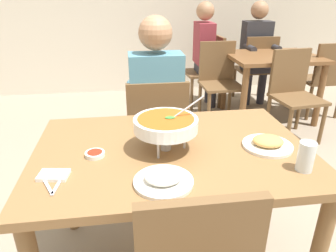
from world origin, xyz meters
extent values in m
cube|color=brown|center=(0.00, 0.00, 0.74)|extent=(1.32, 0.90, 0.04)
cylinder|color=brown|center=(-0.60, 0.39, 0.36)|extent=(0.07, 0.07, 0.72)
cylinder|color=brown|center=(0.60, 0.39, 0.36)|extent=(0.07, 0.07, 0.72)
cube|color=brown|center=(0.00, 0.83, 0.43)|extent=(0.44, 0.44, 0.03)
cube|color=brown|center=(0.00, 0.63, 0.68)|extent=(0.42, 0.04, 0.45)
cylinder|color=brown|center=(0.19, 1.02, 0.21)|extent=(0.04, 0.04, 0.42)
cylinder|color=brown|center=(-0.19, 1.02, 0.21)|extent=(0.04, 0.04, 0.42)
cylinder|color=brown|center=(0.19, 0.64, 0.21)|extent=(0.04, 0.04, 0.42)
cylinder|color=brown|center=(-0.19, 0.64, 0.21)|extent=(0.04, 0.04, 0.42)
cylinder|color=#2D2D38|center=(0.10, 0.85, 0.23)|extent=(0.10, 0.10, 0.45)
cylinder|color=#2D2D38|center=(-0.10, 0.85, 0.23)|extent=(0.10, 0.10, 0.45)
cube|color=#2D2D38|center=(0.00, 0.81, 0.51)|extent=(0.32, 0.32, 0.12)
cube|color=teal|center=(0.00, 0.73, 0.82)|extent=(0.36, 0.20, 0.50)
sphere|color=#A57756|center=(0.00, 0.73, 1.20)|extent=(0.22, 0.22, 0.22)
cylinder|color=teal|center=(0.16, 0.93, 0.77)|extent=(0.08, 0.28, 0.08)
cylinder|color=teal|center=(-0.16, 0.93, 0.77)|extent=(0.08, 0.28, 0.08)
cylinder|color=silver|center=(0.06, -0.01, 0.81)|extent=(0.01, 0.01, 0.10)
cylinder|color=silver|center=(-0.08, 0.07, 0.81)|extent=(0.01, 0.01, 0.10)
cylinder|color=silver|center=(-0.08, -0.09, 0.81)|extent=(0.01, 0.01, 0.10)
torus|color=silver|center=(-0.03, -0.01, 0.86)|extent=(0.21, 0.21, 0.01)
cylinder|color=#B2B2B7|center=(-0.03, -0.01, 0.77)|extent=(0.05, 0.05, 0.04)
cone|color=orange|center=(-0.03, -0.01, 0.81)|extent=(0.02, 0.02, 0.04)
cylinder|color=white|center=(-0.03, -0.01, 0.89)|extent=(0.30, 0.30, 0.06)
cylinder|color=#B75119|center=(-0.03, -0.01, 0.91)|extent=(0.26, 0.26, 0.01)
ellipsoid|color=#388433|center=(-0.01, -0.01, 0.92)|extent=(0.05, 0.03, 0.01)
cylinder|color=silver|center=(0.06, 0.01, 0.95)|extent=(0.18, 0.01, 0.13)
cylinder|color=white|center=(-0.08, -0.29, 0.76)|extent=(0.24, 0.24, 0.01)
ellipsoid|color=white|center=(-0.08, -0.29, 0.79)|extent=(0.15, 0.13, 0.04)
cylinder|color=white|center=(0.46, -0.05, 0.76)|extent=(0.24, 0.24, 0.01)
ellipsoid|color=tan|center=(0.46, -0.05, 0.79)|extent=(0.15, 0.13, 0.04)
cylinder|color=white|center=(-0.36, -0.03, 0.77)|extent=(0.09, 0.09, 0.02)
cylinder|color=maroon|center=(-0.36, -0.03, 0.77)|extent=(0.07, 0.07, 0.01)
cube|color=white|center=(-0.52, -0.18, 0.76)|extent=(0.13, 0.10, 0.02)
cube|color=silver|center=(-0.54, -0.23, 0.76)|extent=(0.09, 0.16, 0.01)
cube|color=silver|center=(-0.49, -0.23, 0.76)|extent=(0.04, 0.17, 0.01)
cylinder|color=silver|center=(0.52, -0.27, 0.82)|extent=(0.07, 0.07, 0.13)
cylinder|color=orange|center=(0.52, -0.27, 0.80)|extent=(0.06, 0.06, 0.08)
cube|color=brown|center=(1.48, 2.05, 0.74)|extent=(1.00, 0.80, 0.04)
cylinder|color=brown|center=(1.04, 1.71, 0.36)|extent=(0.07, 0.07, 0.72)
cylinder|color=brown|center=(1.92, 1.71, 0.36)|extent=(0.07, 0.07, 0.72)
cylinder|color=brown|center=(1.04, 2.39, 0.36)|extent=(0.07, 0.07, 0.72)
cylinder|color=brown|center=(1.92, 2.39, 0.36)|extent=(0.07, 0.07, 0.72)
cube|color=brown|center=(1.53, 2.65, 0.43)|extent=(0.44, 0.44, 0.03)
cube|color=brown|center=(1.52, 2.45, 0.68)|extent=(0.42, 0.04, 0.45)
cylinder|color=brown|center=(1.72, 2.84, 0.21)|extent=(0.04, 0.04, 0.42)
cylinder|color=brown|center=(1.34, 2.84, 0.21)|extent=(0.04, 0.04, 0.42)
cylinder|color=brown|center=(1.71, 2.46, 0.21)|extent=(0.04, 0.04, 0.42)
cylinder|color=brown|center=(1.33, 2.46, 0.21)|extent=(0.04, 0.04, 0.42)
cube|color=brown|center=(0.79, 2.59, 0.43)|extent=(0.48, 0.48, 0.03)
cube|color=brown|center=(0.99, 2.61, 0.68)|extent=(0.07, 0.42, 0.45)
cylinder|color=brown|center=(0.59, 2.77, 0.21)|extent=(0.04, 0.04, 0.42)
cylinder|color=brown|center=(0.62, 2.39, 0.21)|extent=(0.04, 0.04, 0.42)
cylinder|color=brown|center=(0.97, 2.80, 0.21)|extent=(0.04, 0.04, 0.42)
cylinder|color=brown|center=(1.00, 2.42, 0.21)|extent=(0.04, 0.04, 0.42)
cube|color=brown|center=(0.87, 2.00, 0.43)|extent=(0.45, 0.45, 0.03)
cube|color=brown|center=(0.87, 2.20, 0.68)|extent=(0.42, 0.05, 0.45)
cylinder|color=brown|center=(0.69, 1.80, 0.21)|extent=(0.04, 0.04, 0.42)
cylinder|color=brown|center=(1.07, 1.81, 0.21)|extent=(0.04, 0.04, 0.42)
cylinder|color=brown|center=(0.68, 2.18, 0.21)|extent=(0.04, 0.04, 0.42)
cylinder|color=brown|center=(1.06, 2.19, 0.21)|extent=(0.04, 0.04, 0.42)
cube|color=brown|center=(2.11, 2.07, 0.43)|extent=(0.45, 0.45, 0.03)
cube|color=brown|center=(2.12, 1.87, 0.68)|extent=(0.42, 0.05, 0.45)
cylinder|color=brown|center=(2.30, 2.26, 0.21)|extent=(0.04, 0.04, 0.42)
cylinder|color=brown|center=(1.92, 2.26, 0.21)|extent=(0.04, 0.04, 0.42)
cylinder|color=brown|center=(1.93, 1.88, 0.21)|extent=(0.04, 0.04, 0.42)
cube|color=brown|center=(1.50, 1.44, 0.43)|extent=(0.49, 0.49, 0.03)
cube|color=brown|center=(1.48, 1.64, 0.68)|extent=(0.42, 0.09, 0.45)
cylinder|color=brown|center=(1.33, 1.23, 0.21)|extent=(0.04, 0.04, 0.42)
cylinder|color=brown|center=(1.71, 1.27, 0.21)|extent=(0.04, 0.04, 0.42)
cylinder|color=brown|center=(1.29, 1.61, 0.21)|extent=(0.04, 0.04, 0.42)
cylinder|color=brown|center=(1.67, 1.65, 0.21)|extent=(0.04, 0.04, 0.42)
cylinder|color=#2D2D38|center=(1.41, 2.51, 0.23)|extent=(0.10, 0.10, 0.45)
cylinder|color=#2D2D38|center=(1.61, 2.51, 0.23)|extent=(0.10, 0.10, 0.45)
cube|color=#2D2D38|center=(1.51, 2.55, 0.51)|extent=(0.32, 0.32, 0.12)
cube|color=#2D2D33|center=(1.51, 2.63, 0.82)|extent=(0.36, 0.20, 0.50)
sphere|color=#A57756|center=(1.51, 2.63, 1.20)|extent=(0.22, 0.22, 0.22)
cylinder|color=#2D2D33|center=(1.35, 2.43, 0.77)|extent=(0.08, 0.28, 0.08)
cylinder|color=#2D2D33|center=(1.67, 2.43, 0.77)|extent=(0.08, 0.28, 0.08)
cylinder|color=#2D2D38|center=(0.91, 2.46, 0.23)|extent=(0.10, 0.10, 0.45)
cylinder|color=#2D2D38|center=(0.91, 2.66, 0.23)|extent=(0.10, 0.10, 0.45)
cube|color=#2D2D38|center=(0.87, 2.56, 0.51)|extent=(0.32, 0.32, 0.12)
cube|color=maroon|center=(0.79, 2.56, 0.82)|extent=(0.20, 0.36, 0.50)
sphere|color=#A57756|center=(0.79, 2.56, 1.20)|extent=(0.22, 0.22, 0.22)
cylinder|color=maroon|center=(0.99, 2.40, 0.77)|extent=(0.28, 0.08, 0.08)
cylinder|color=maroon|center=(0.99, 2.72, 0.77)|extent=(0.28, 0.08, 0.08)
camera|label=1|loc=(-0.21, -1.32, 1.47)|focal=33.32mm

